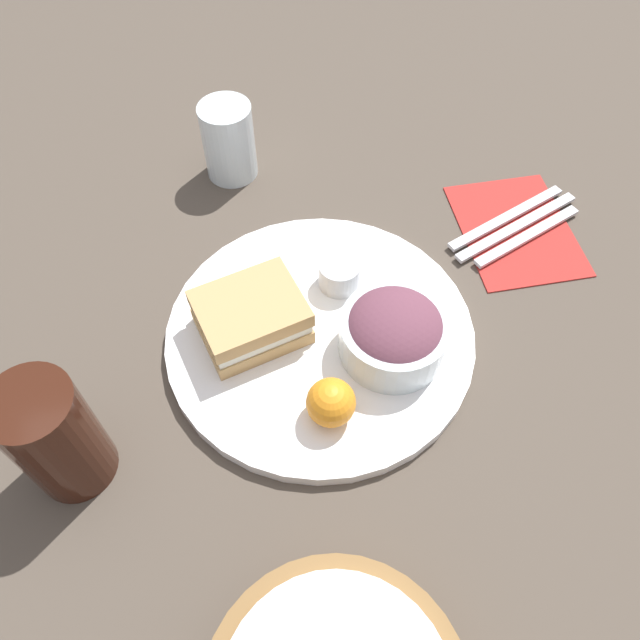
{
  "coord_description": "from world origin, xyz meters",
  "views": [
    {
      "loc": [
        0.07,
        0.36,
        0.56
      ],
      "look_at": [
        0.0,
        0.0,
        0.04
      ],
      "focal_mm": 35.0,
      "sensor_mm": 36.0,
      "label": 1
    }
  ],
  "objects_px": {
    "sandwich": "(251,317)",
    "spoon": "(527,236)",
    "salad_bowl": "(394,333)",
    "plate": "(320,335)",
    "dressing_cup": "(339,274)",
    "fork": "(506,218)",
    "water_glass": "(229,141)",
    "knife": "(517,227)",
    "drink_glass": "(55,437)"
  },
  "relations": [
    {
      "from": "sandwich",
      "to": "spoon",
      "type": "distance_m",
      "value": 0.35
    },
    {
      "from": "salad_bowl",
      "to": "plate",
      "type": "bearing_deg",
      "value": -27.04
    },
    {
      "from": "dressing_cup",
      "to": "fork",
      "type": "height_order",
      "value": "dressing_cup"
    },
    {
      "from": "dressing_cup",
      "to": "sandwich",
      "type": "bearing_deg",
      "value": 24.18
    },
    {
      "from": "plate",
      "to": "spoon",
      "type": "bearing_deg",
      "value": -160.64
    },
    {
      "from": "spoon",
      "to": "water_glass",
      "type": "relative_size",
      "value": 1.61
    },
    {
      "from": "knife",
      "to": "drink_glass",
      "type": "bearing_deg",
      "value": 179.41
    },
    {
      "from": "sandwich",
      "to": "salad_bowl",
      "type": "xyz_separation_m",
      "value": [
        -0.14,
        0.05,
        0.0
      ]
    },
    {
      "from": "plate",
      "to": "water_glass",
      "type": "height_order",
      "value": "water_glass"
    },
    {
      "from": "sandwich",
      "to": "dressing_cup",
      "type": "distance_m",
      "value": 0.11
    },
    {
      "from": "salad_bowl",
      "to": "water_glass",
      "type": "xyz_separation_m",
      "value": [
        0.13,
        -0.31,
        0.01
      ]
    },
    {
      "from": "sandwich",
      "to": "drink_glass",
      "type": "bearing_deg",
      "value": 32.06
    },
    {
      "from": "spoon",
      "to": "water_glass",
      "type": "bearing_deg",
      "value": 128.26
    },
    {
      "from": "fork",
      "to": "water_glass",
      "type": "bearing_deg",
      "value": 131.89
    },
    {
      "from": "fork",
      "to": "knife",
      "type": "distance_m",
      "value": 0.02
    },
    {
      "from": "dressing_cup",
      "to": "spoon",
      "type": "distance_m",
      "value": 0.24
    },
    {
      "from": "plate",
      "to": "salad_bowl",
      "type": "height_order",
      "value": "salad_bowl"
    },
    {
      "from": "knife",
      "to": "spoon",
      "type": "bearing_deg",
      "value": -90.0
    },
    {
      "from": "salad_bowl",
      "to": "drink_glass",
      "type": "distance_m",
      "value": 0.32
    },
    {
      "from": "sandwich",
      "to": "knife",
      "type": "height_order",
      "value": "sandwich"
    },
    {
      "from": "salad_bowl",
      "to": "sandwich",
      "type": "bearing_deg",
      "value": -19.3
    },
    {
      "from": "salad_bowl",
      "to": "spoon",
      "type": "distance_m",
      "value": 0.24
    },
    {
      "from": "fork",
      "to": "knife",
      "type": "bearing_deg",
      "value": -90.0
    },
    {
      "from": "sandwich",
      "to": "drink_glass",
      "type": "xyz_separation_m",
      "value": [
        0.18,
        0.11,
        0.03
      ]
    },
    {
      "from": "plate",
      "to": "spoon",
      "type": "height_order",
      "value": "plate"
    },
    {
      "from": "plate",
      "to": "dressing_cup",
      "type": "height_order",
      "value": "dressing_cup"
    },
    {
      "from": "spoon",
      "to": "water_glass",
      "type": "height_order",
      "value": "water_glass"
    },
    {
      "from": "spoon",
      "to": "fork",
      "type": "bearing_deg",
      "value": 90.0
    },
    {
      "from": "fork",
      "to": "sandwich",
      "type": "bearing_deg",
      "value": 176.49
    },
    {
      "from": "dressing_cup",
      "to": "spoon",
      "type": "bearing_deg",
      "value": -171.39
    },
    {
      "from": "water_glass",
      "to": "knife",
      "type": "bearing_deg",
      "value": 153.0
    },
    {
      "from": "drink_glass",
      "to": "knife",
      "type": "bearing_deg",
      "value": -157.6
    },
    {
      "from": "drink_glass",
      "to": "water_glass",
      "type": "xyz_separation_m",
      "value": [
        -0.18,
        -0.38,
        -0.02
      ]
    },
    {
      "from": "knife",
      "to": "water_glass",
      "type": "distance_m",
      "value": 0.37
    },
    {
      "from": "drink_glass",
      "to": "salad_bowl",
      "type": "bearing_deg",
      "value": -168.51
    },
    {
      "from": "salad_bowl",
      "to": "dressing_cup",
      "type": "xyz_separation_m",
      "value": [
        0.04,
        -0.09,
        -0.01
      ]
    },
    {
      "from": "dressing_cup",
      "to": "knife",
      "type": "distance_m",
      "value": 0.24
    },
    {
      "from": "drink_glass",
      "to": "water_glass",
      "type": "distance_m",
      "value": 0.42
    },
    {
      "from": "plate",
      "to": "knife",
      "type": "xyz_separation_m",
      "value": [
        -0.26,
        -0.11,
        -0.0
      ]
    },
    {
      "from": "salad_bowl",
      "to": "spoon",
      "type": "bearing_deg",
      "value": -147.24
    },
    {
      "from": "plate",
      "to": "dressing_cup",
      "type": "distance_m",
      "value": 0.07
    },
    {
      "from": "sandwich",
      "to": "spoon",
      "type": "relative_size",
      "value": 0.77
    },
    {
      "from": "dressing_cup",
      "to": "knife",
      "type": "relative_size",
      "value": 0.25
    },
    {
      "from": "knife",
      "to": "spoon",
      "type": "xyz_separation_m",
      "value": [
        -0.01,
        0.02,
        0.0
      ]
    },
    {
      "from": "water_glass",
      "to": "dressing_cup",
      "type": "bearing_deg",
      "value": 113.85
    },
    {
      "from": "fork",
      "to": "water_glass",
      "type": "height_order",
      "value": "water_glass"
    },
    {
      "from": "sandwich",
      "to": "water_glass",
      "type": "distance_m",
      "value": 0.26
    },
    {
      "from": "plate",
      "to": "drink_glass",
      "type": "height_order",
      "value": "drink_glass"
    },
    {
      "from": "plate",
      "to": "sandwich",
      "type": "relative_size",
      "value": 2.63
    },
    {
      "from": "dressing_cup",
      "to": "water_glass",
      "type": "bearing_deg",
      "value": -66.15
    }
  ]
}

